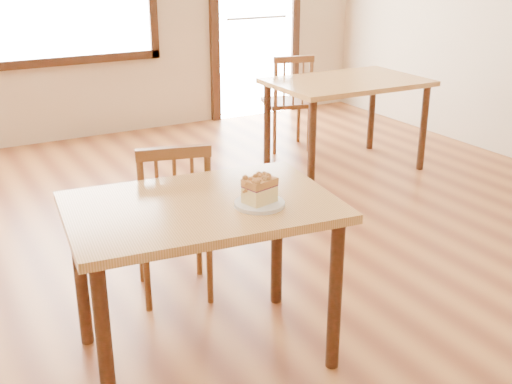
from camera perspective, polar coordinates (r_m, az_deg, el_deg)
ground at (r=3.01m, az=-1.01°, el=-14.78°), size 8.00×8.00×0.00m
entry_door at (r=7.06m, az=-0.03°, el=16.41°), size 1.08×0.06×2.29m
cafe_table_main at (r=2.75m, az=-4.82°, el=-3.04°), size 1.20×0.88×0.75m
cafe_chair_main at (r=3.33m, az=-7.37°, el=-2.36°), size 0.49×0.49×0.88m
cafe_table_second at (r=5.34m, az=8.05°, el=8.85°), size 1.25×0.85×0.75m
cafe_chair_second at (r=5.87m, az=2.91°, el=8.05°), size 0.49×0.49×0.88m
plate at (r=2.66m, az=0.32°, el=-1.07°), size 0.21×0.21×0.02m
cake_slice at (r=2.64m, az=0.32°, el=0.31°), size 0.15×0.12×0.12m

